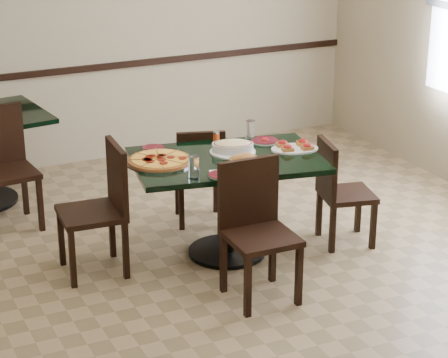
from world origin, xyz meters
name	(u,v)px	position (x,y,z in m)	size (l,w,h in m)	color
floor	(239,273)	(0.00, 0.00, 0.00)	(5.50, 5.50, 0.00)	#8F7552
room_shell	(257,49)	(1.02, 1.73, 1.17)	(5.50, 5.50, 5.50)	silver
main_table	(227,182)	(0.06, 0.32, 0.57)	(1.46, 1.08, 0.75)	black
chair_far	(200,172)	(0.11, 0.90, 0.44)	(0.46, 0.46, 0.80)	black
chair_near	(255,222)	(-0.03, -0.30, 0.52)	(0.44, 0.44, 0.92)	black
chair_right	(338,188)	(0.89, 0.14, 0.45)	(0.45, 0.45, 0.81)	black
chair_left	(103,202)	(-0.83, 0.46, 0.52)	(0.46, 0.46, 0.92)	black
back_chair_near	(2,160)	(-1.28, 1.58, 0.53)	(0.48, 0.48, 0.95)	black
pepperoni_pizza	(160,160)	(-0.41, 0.43, 0.77)	(0.48, 0.48, 0.04)	#ACABB2
lasagna_casserole	(233,147)	(0.15, 0.40, 0.80)	(0.35, 0.33, 0.09)	silver
bread_basket	(243,160)	(0.09, 0.12, 0.79)	(0.21, 0.15, 0.09)	brown
bruschetta_platter	(295,147)	(0.58, 0.27, 0.77)	(0.40, 0.33, 0.05)	silver
side_plate_near	(221,175)	(-0.13, 0.01, 0.76)	(0.17, 0.17, 0.02)	silver
side_plate_far_r	(265,141)	(0.47, 0.52, 0.76)	(0.20, 0.20, 0.03)	silver
side_plate_far_l	(153,148)	(-0.34, 0.73, 0.76)	(0.16, 0.16, 0.02)	silver
napkin_setting	(222,173)	(-0.11, 0.05, 0.75)	(0.17, 0.17, 0.01)	silver
water_glass_a	(250,130)	(0.40, 0.61, 0.83)	(0.07, 0.07, 0.15)	white
water_glass_b	(194,168)	(-0.32, 0.04, 0.83)	(0.07, 0.07, 0.16)	white
pepper_shaker	(216,137)	(0.14, 0.66, 0.79)	(0.05, 0.05, 0.09)	#D14916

